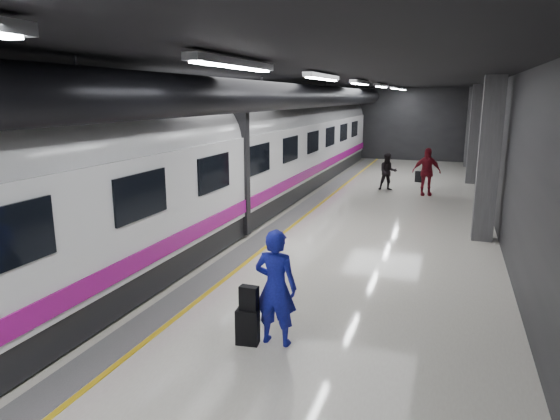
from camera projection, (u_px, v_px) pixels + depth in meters
The scene contains 9 objects.
ground at pixel (307, 243), 13.72m from camera, with size 40.00×40.00×0.00m, color silver.
platform_hall at pixel (308, 111), 13.91m from camera, with size 10.02×40.02×4.51m.
train at pixel (199, 163), 14.29m from camera, with size 3.05×38.00×4.05m.
traveler_main at pixel (276, 287), 7.96m from camera, with size 0.70×0.46×1.92m, color #161CAC.
suitcase_main at pixel (248, 327), 8.08m from camera, with size 0.36×0.23×0.59m, color black.
shoulder_bag at pixel (249, 298), 7.97m from camera, with size 0.30×0.16×0.40m, color black.
traveler_far_a at pixel (388, 172), 21.37m from camera, with size 0.78×0.61×1.60m, color black.
traveler_far_b at pixel (426, 172), 20.24m from camera, with size 1.13×0.47×1.93m, color maroon.
suitcase_far at pixel (419, 177), 23.53m from camera, with size 0.35×0.23×0.52m, color black.
Camera 1 is at (3.58, -12.70, 3.93)m, focal length 32.00 mm.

